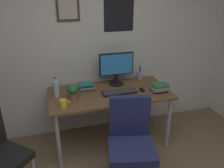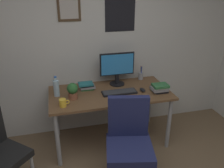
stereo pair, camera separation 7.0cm
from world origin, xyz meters
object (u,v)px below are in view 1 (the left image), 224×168
Objects in this scene: potted_plant at (73,91)px; pen_cup at (140,75)px; office_chair at (130,139)px; keyboard at (119,92)px; coffee_mug_near at (63,103)px; book_stack_left at (159,88)px; book_stack_right at (86,86)px; monitor at (116,67)px; water_bottle at (56,88)px; computer_mouse at (142,90)px.

pen_cup is at bearing 20.46° from potted_plant.
keyboard is at bearing 82.92° from office_chair.
coffee_mug_near is at bearing -165.99° from keyboard.
office_chair is 0.84m from book_stack_left.
keyboard is 0.58m from potted_plant.
pen_cup is at bearing 10.93° from book_stack_right.
monitor is at bearing 31.55° from coffee_mug_near.
office_chair reaches higher than book_stack_left.
office_chair is 4.87× the size of potted_plant.
book_stack_right is (-0.79, -0.15, -0.01)m from pen_cup.
office_chair is 0.82m from coffee_mug_near.
keyboard is 2.21× the size of potted_plant.
water_bottle is (-0.80, -0.17, -0.13)m from monitor.
potted_plant reaches higher than book_stack_left.
monitor is at bearing -166.89° from pen_cup.
pen_cup reaches higher than book_stack_left.
office_chair is 0.69m from keyboard.
keyboard is 1.70× the size of water_bottle.
pen_cup reaches higher than potted_plant.
coffee_mug_near is 0.58× the size of book_stack_left.
water_bottle is 1.29× the size of potted_plant.
computer_mouse is at bearing 157.33° from book_stack_left.
coffee_mug_near is 0.58× the size of pen_cup.
potted_plant is 0.94× the size of book_stack_right.
computer_mouse is 0.56× the size of potted_plant.
book_stack_right is at bearing 14.77° from water_bottle.
office_chair reaches higher than book_stack_right.
computer_mouse is 0.41m from pen_cup.
office_chair is 4.82× the size of book_stack_left.
book_stack_right is at bearing 47.59° from potted_plant.
pen_cup reaches higher than coffee_mug_near.
office_chair is at bearing -37.48° from coffee_mug_near.
coffee_mug_near is at bearing -176.38° from book_stack_left.
computer_mouse is at bearing 58.87° from office_chair.
monitor is 1.07× the size of keyboard.
computer_mouse reaches higher than keyboard.
water_bottle is 1.21× the size of book_stack_right.
potted_plant reaches higher than book_stack_right.
potted_plant is 1.07m from book_stack_left.
book_stack_left reaches higher than book_stack_right.
keyboard is at bearing -99.39° from monitor.
keyboard is (0.08, 0.65, 0.22)m from office_chair.
keyboard is 2.15× the size of pen_cup.
office_chair is 8.64× the size of computer_mouse.
computer_mouse is at bearing -7.15° from water_bottle.
water_bottle reaches higher than coffee_mug_near.
water_bottle reaches higher than book_stack_right.
pen_cup is at bearing 72.57° from computer_mouse.
office_chair is 3.76× the size of water_bottle.
keyboard is at bearing 168.80° from book_stack_left.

